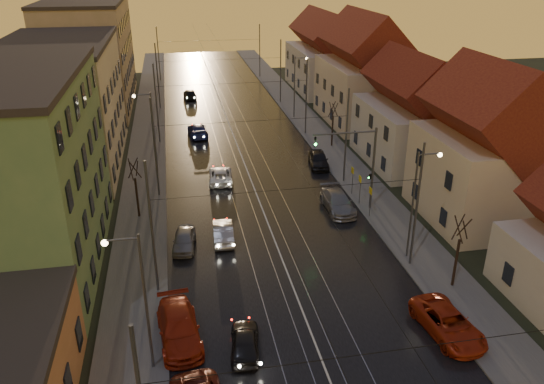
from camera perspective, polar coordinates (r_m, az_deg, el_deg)
ground at (r=29.10m, az=5.89°, el=-18.80°), size 160.00×160.00×0.00m
road at (r=63.76m, az=-4.18°, el=6.08°), size 16.00×120.00×0.04m
sidewalk_left at (r=63.48m, az=-13.22°, el=5.46°), size 4.00×120.00×0.15m
sidewalk_right at (r=65.56m, az=4.58°, el=6.63°), size 4.00×120.00×0.15m
tram_rail_0 at (r=63.56m, az=-6.16°, el=5.98°), size 0.06×120.00×0.03m
tram_rail_1 at (r=63.68m, az=-4.87°, el=6.07°), size 0.06×120.00×0.03m
tram_rail_2 at (r=63.84m, az=-3.49°, el=6.16°), size 0.06×120.00×0.03m
tram_rail_3 at (r=64.02m, az=-2.22°, el=6.24°), size 0.06×120.00×0.03m
apartment_left_1 at (r=38.29m, az=-26.33°, el=1.28°), size 10.00×18.00×13.00m
apartment_left_2 at (r=57.00m, az=-21.54°, el=8.53°), size 10.00×20.00×12.00m
apartment_left_3 at (r=80.02m, az=-18.89°, el=13.76°), size 10.00×24.00×14.00m
house_right_1 at (r=44.84m, az=21.97°, el=3.75°), size 8.67×10.20×10.80m
house_right_2 at (r=55.85m, az=14.99°, el=7.65°), size 9.18×12.24×9.20m
house_right_3 at (r=68.98m, az=9.84°, el=12.17°), size 9.18×14.28×11.50m
house_right_4 at (r=85.91m, az=5.63°, el=14.22°), size 9.18×16.32×10.00m
catenary_pole_l_1 at (r=33.06m, az=-12.79°, el=-4.00°), size 0.16×0.16×9.00m
catenary_pole_r_1 at (r=36.38m, az=15.30°, el=-1.56°), size 0.16×0.16×9.00m
catenary_pole_l_2 at (r=46.85m, az=-12.48°, el=4.58°), size 0.16×0.16×9.00m
catenary_pole_r_2 at (r=49.26m, az=7.99°, el=5.89°), size 0.16×0.16×9.00m
catenary_pole_l_3 at (r=61.22m, az=-12.31°, el=9.20°), size 0.16×0.16×9.00m
catenary_pole_r_3 at (r=63.08m, az=3.71°, el=10.13°), size 0.16×0.16×9.00m
catenary_pole_l_4 at (r=75.83m, az=-12.20°, el=12.05°), size 0.16×0.16×9.00m
catenary_pole_r_4 at (r=77.34m, az=0.93°, el=12.80°), size 0.16×0.16×9.00m
catenary_pole_l_5 at (r=93.53m, az=-12.12°, el=14.29°), size 0.16×0.16×9.00m
catenary_pole_r_5 at (r=94.75m, az=-1.33°, el=14.92°), size 0.16×0.16×9.00m
street_lamp_0 at (r=26.88m, az=-14.21°, el=-10.31°), size 1.75×0.32×8.00m
street_lamp_1 at (r=37.24m, az=15.43°, el=-0.30°), size 1.75×0.32×8.00m
street_lamp_2 at (r=52.47m, az=-12.99°, el=7.08°), size 1.75×0.32×8.00m
street_lamp_3 at (r=69.72m, az=2.69°, el=11.84°), size 1.75×0.32×8.00m
traffic_light_mast at (r=43.70m, az=9.67°, el=3.51°), size 5.30×0.32×7.20m
bare_tree_0 at (r=43.95m, az=-14.38°, el=0.22°), size 1.09×1.09×5.11m
bare_tree_1 at (r=35.70m, az=19.31°, el=-6.29°), size 1.09×1.09×5.11m
bare_tree_2 at (r=59.46m, az=6.54°, el=7.13°), size 1.09×1.09×5.11m
driving_car_0 at (r=29.82m, az=-2.93°, el=-15.75°), size 2.04×4.00×1.30m
driving_car_1 at (r=40.15m, az=-5.28°, el=-4.30°), size 1.68×4.27×1.38m
driving_car_2 at (r=50.47m, az=-5.56°, el=1.80°), size 2.52×4.80×1.29m
driving_car_3 at (r=63.83m, az=-7.99°, el=6.61°), size 2.41×5.21×1.48m
driving_car_4 at (r=81.35m, az=-8.81°, el=10.38°), size 2.00×4.38×1.46m
parked_left_2 at (r=30.89m, az=-9.98°, el=-14.19°), size 2.71×5.60×1.57m
parked_left_3 at (r=39.55m, az=-9.43°, el=-5.08°), size 2.02×4.02×1.32m
parked_right_0 at (r=32.44m, az=18.39°, el=-13.24°), size 2.92×5.42×1.45m
parked_right_1 at (r=44.92m, az=7.08°, el=-1.05°), size 2.16×5.23×1.51m
parked_right_2 at (r=54.08m, az=5.02°, el=3.52°), size 2.40×4.70×1.53m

